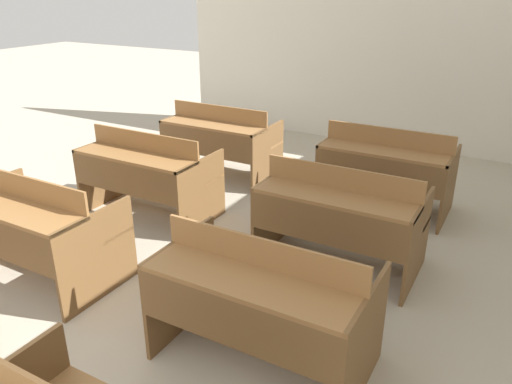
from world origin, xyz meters
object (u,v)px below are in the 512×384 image
object	(u,v)px
bench_second_left	(33,225)
bench_second_right	(261,299)
bench_third_right	(340,214)
bench_back_right	(386,167)
bench_back_left	(220,139)
bench_third_left	(147,172)

from	to	relation	value
bench_second_left	bench_second_right	size ratio (longest dim) A/B	1.00
bench_third_right	bench_back_right	distance (m)	1.32
bench_back_left	bench_back_right	world-z (taller)	same
bench_second_left	bench_back_right	size ratio (longest dim) A/B	1.00
bench_second_right	bench_third_right	world-z (taller)	same
bench_second_left	bench_back_right	bearing A→B (deg)	52.65
bench_second_left	bench_back_left	distance (m)	2.67
bench_third_right	bench_second_right	bearing A→B (deg)	-89.70
bench_second_right	bench_back_left	xyz separation A→B (m)	(-2.03, 2.66, 0.00)
bench_third_left	bench_second_right	bearing A→B (deg)	-33.43
bench_second_left	bench_second_right	world-z (taller)	same
bench_third_left	bench_back_left	world-z (taller)	same
bench_second_left	bench_third_right	bearing A→B (deg)	33.71
bench_second_right	bench_back_right	xyz separation A→B (m)	(0.00, 2.67, 0.00)
bench_second_right	bench_third_right	xyz separation A→B (m)	(-0.01, 1.35, 0.00)
bench_second_left	bench_third_left	xyz separation A→B (m)	(-0.01, 1.35, 0.00)
bench_third_left	bench_back_left	distance (m)	1.31
bench_second_right	bench_back_right	distance (m)	2.67
bench_second_right	bench_third_left	distance (m)	2.45
bench_second_right	bench_third_left	size ratio (longest dim) A/B	1.00
bench_third_left	bench_third_right	bearing A→B (deg)	0.00
bench_back_left	bench_third_left	bearing A→B (deg)	-90.79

